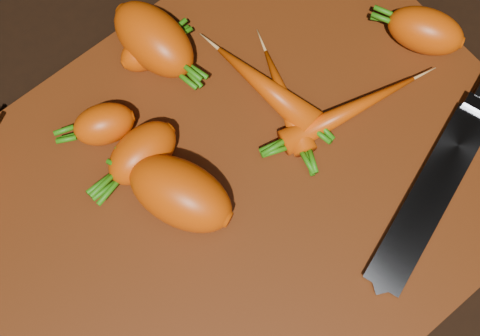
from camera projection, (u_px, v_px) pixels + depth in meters
ground at (247, 188)px, 0.62m from camera, size 2.00×2.00×0.01m
cutting_board at (247, 184)px, 0.61m from camera, size 0.50×0.40×0.01m
carrot_1 at (104, 124)px, 0.60m from camera, size 0.07×0.06×0.04m
carrot_2 at (154, 39)px, 0.62m from camera, size 0.06×0.10×0.05m
carrot_3 at (180, 194)px, 0.57m from camera, size 0.09×0.11×0.06m
carrot_4 at (143, 153)px, 0.59m from camera, size 0.07×0.05×0.04m
carrot_5 at (146, 51)px, 0.62m from camera, size 0.05×0.04×0.03m
carrot_6 at (425, 31)px, 0.63m from camera, size 0.07×0.08×0.04m
carrot_7 at (285, 100)px, 0.62m from camera, size 0.06×0.11×0.02m
carrot_8 at (349, 111)px, 0.61m from camera, size 0.14×0.05×0.02m
carrot_9 at (265, 86)px, 0.62m from camera, size 0.05×0.12×0.03m
knife at (440, 179)px, 0.60m from camera, size 0.30×0.12×0.02m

